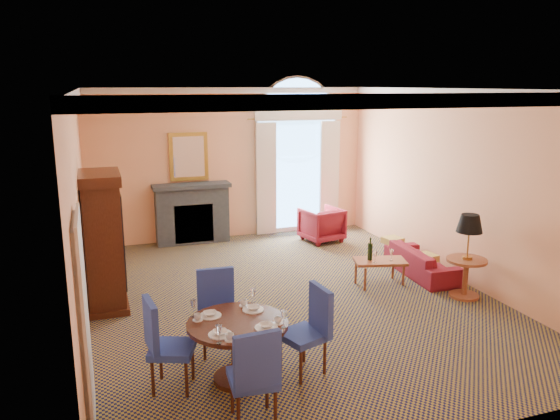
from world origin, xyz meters
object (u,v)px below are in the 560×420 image
object	(u,v)px
dining_table	(238,337)
armchair	(321,224)
armoire	(104,243)
side_table	(468,245)
coffee_table	(379,261)
sofa	(422,261)

from	to	relation	value
dining_table	armchair	size ratio (longest dim) A/B	1.43
armoire	side_table	world-z (taller)	armoire
armoire	coffee_table	bearing A→B (deg)	-7.26
armoire	sofa	xyz separation A→B (m)	(5.27, -0.36, -0.74)
sofa	side_table	world-z (taller)	side_table
sofa	coffee_table	world-z (taller)	coffee_table
armoire	side_table	distance (m)	5.52
sofa	dining_table	bearing A→B (deg)	123.86
dining_table	coffee_table	bearing A→B (deg)	36.15
armoire	side_table	bearing A→B (deg)	-15.47
armoire	sofa	distance (m)	5.33
armoire	armchair	distance (m)	4.97
armoire	armchair	world-z (taller)	armoire
armoire	armchair	size ratio (longest dim) A/B	2.58
armchair	side_table	distance (m)	3.77
armoire	side_table	size ratio (longest dim) A/B	1.56
armchair	side_table	bearing A→B (deg)	92.14
sofa	armchair	world-z (taller)	armchair
dining_table	sofa	bearing A→B (deg)	30.99
armchair	coffee_table	xyz separation A→B (m)	(-0.12, -2.71, 0.05)
sofa	coffee_table	distance (m)	0.99
coffee_table	side_table	bearing A→B (deg)	-27.32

